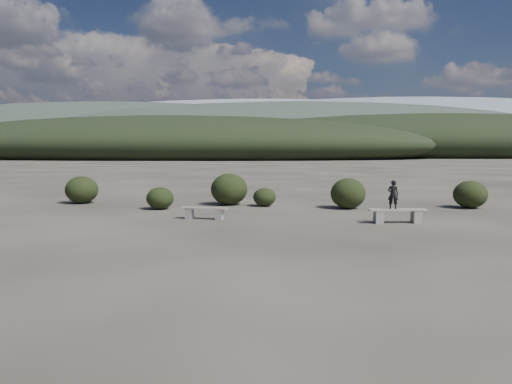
{
  "coord_description": "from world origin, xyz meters",
  "views": [
    {
      "loc": [
        1.1,
        -11.22,
        2.45
      ],
      "look_at": [
        0.07,
        3.5,
        1.1
      ],
      "focal_mm": 35.0,
      "sensor_mm": 36.0,
      "label": 1
    }
  ],
  "objects": [
    {
      "name": "shrub_c",
      "position": [
        0.03,
        9.12,
        0.38
      ],
      "size": [
        0.94,
        0.94,
        0.76
      ],
      "primitive_type": "ellipsoid",
      "color": "black",
      "rests_on": "ground"
    },
    {
      "name": "shrub_d",
      "position": [
        3.37,
        8.57,
        0.6
      ],
      "size": [
        1.38,
        1.38,
        1.2
      ],
      "primitive_type": "ellipsoid",
      "color": "black",
      "rests_on": "ground"
    },
    {
      "name": "mountain_ridges",
      "position": [
        -7.48,
        339.06,
        10.84
      ],
      "size": [
        500.0,
        400.0,
        56.0
      ],
      "color": "black",
      "rests_on": "ground"
    },
    {
      "name": "ground",
      "position": [
        0.0,
        0.0,
        0.0
      ],
      "size": [
        1200.0,
        1200.0,
        0.0
      ],
      "primitive_type": "plane",
      "color": "#2D2A23",
      "rests_on": "ground"
    },
    {
      "name": "seated_person",
      "position": [
        4.36,
        4.84,
        0.92
      ],
      "size": [
        0.38,
        0.29,
        0.92
      ],
      "primitive_type": "imported",
      "rotation": [
        0.0,
        0.0,
        2.93
      ],
      "color": "black",
      "rests_on": "bench_right"
    },
    {
      "name": "bench_left",
      "position": [
        -1.8,
        5.31,
        0.24
      ],
      "size": [
        1.64,
        0.59,
        0.4
      ],
      "rotation": [
        0.0,
        0.0,
        -0.16
      ],
      "color": "gray",
      "rests_on": "ground"
    },
    {
      "name": "shrub_a",
      "position": [
        -3.99,
        7.84,
        0.43
      ],
      "size": [
        1.06,
        1.06,
        0.87
      ],
      "primitive_type": "ellipsoid",
      "color": "black",
      "rests_on": "ground"
    },
    {
      "name": "shrub_b",
      "position": [
        -1.48,
        9.5,
        0.66
      ],
      "size": [
        1.54,
        1.54,
        1.32
      ],
      "primitive_type": "ellipsoid",
      "color": "black",
      "rests_on": "ground"
    },
    {
      "name": "bench_right",
      "position": [
        4.52,
        4.86,
        0.28
      ],
      "size": [
        1.87,
        0.58,
        0.46
      ],
      "rotation": [
        0.0,
        0.0,
        0.11
      ],
      "color": "gray",
      "rests_on": "ground"
    },
    {
      "name": "shrub_e",
      "position": [
        8.24,
        9.06,
        0.55
      ],
      "size": [
        1.31,
        1.31,
        1.09
      ],
      "primitive_type": "ellipsoid",
      "color": "black",
      "rests_on": "ground"
    },
    {
      "name": "shrub_f",
      "position": [
        -7.9,
        9.64,
        0.59
      ],
      "size": [
        1.39,
        1.39,
        1.18
      ],
      "primitive_type": "ellipsoid",
      "color": "black",
      "rests_on": "ground"
    }
  ]
}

